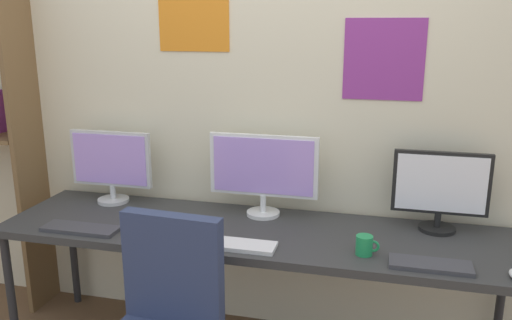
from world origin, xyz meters
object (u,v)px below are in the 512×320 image
object	(u,v)px
monitor_center	(263,170)
keyboard_center	(241,245)
keyboard_left	(81,229)
keyboard_right	(430,265)
monitor_left	(111,164)
coffee_mug	(365,245)
monitor_right	(440,189)
desk	(254,238)

from	to	relation	value
monitor_center	keyboard_center	size ratio (longest dim) A/B	1.82
keyboard_left	keyboard_right	xyz separation A→B (m)	(1.68, 0.00, 0.00)
monitor_left	keyboard_right	size ratio (longest dim) A/B	1.41
keyboard_right	coffee_mug	size ratio (longest dim) A/B	3.26
monitor_right	coffee_mug	world-z (taller)	monitor_right
monitor_left	keyboard_left	world-z (taller)	monitor_left
monitor_right	keyboard_left	size ratio (longest dim) A/B	1.18
keyboard_left	keyboard_right	distance (m)	1.68
keyboard_left	monitor_left	bearing A→B (deg)	97.73
monitor_right	keyboard_right	xyz separation A→B (m)	(-0.06, -0.44, -0.21)
monitor_right	keyboard_center	bearing A→B (deg)	-153.83
monitor_left	keyboard_left	distance (m)	0.50
desk	keyboard_left	xyz separation A→B (m)	(-0.84, -0.23, 0.06)
keyboard_center	coffee_mug	size ratio (longest dim) A/B	3.05
monitor_right	keyboard_right	bearing A→B (deg)	-97.73
monitor_left	keyboard_right	distance (m)	1.81
monitor_right	keyboard_center	world-z (taller)	monitor_right
monitor_left	monitor_center	bearing A→B (deg)	0.00
monitor_center	coffee_mug	size ratio (longest dim) A/B	5.55
keyboard_left	monitor_center	bearing A→B (deg)	27.77
monitor_left	monitor_center	distance (m)	0.90
keyboard_left	keyboard_center	size ratio (longest dim) A/B	1.21
keyboard_center	monitor_center	bearing A→B (deg)	90.00
monitor_right	keyboard_left	world-z (taller)	monitor_right
monitor_left	monitor_center	xyz separation A→B (m)	(0.90, 0.00, 0.02)
monitor_center	monitor_left	bearing A→B (deg)	-180.00
keyboard_left	keyboard_right	bearing A→B (deg)	0.00
monitor_center	coffee_mug	world-z (taller)	monitor_center
keyboard_left	coffee_mug	xyz separation A→B (m)	(1.40, 0.06, 0.04)
desk	monitor_left	world-z (taller)	monitor_left
coffee_mug	desk	bearing A→B (deg)	163.02
monitor_right	coffee_mug	distance (m)	0.54
monitor_center	keyboard_right	xyz separation A→B (m)	(0.84, -0.44, -0.24)
monitor_center	keyboard_center	distance (m)	0.50
monitor_right	coffee_mug	size ratio (longest dim) A/B	4.37
monitor_center	desk	bearing A→B (deg)	-90.00
monitor_right	keyboard_left	distance (m)	1.81
monitor_right	keyboard_left	xyz separation A→B (m)	(-1.74, -0.44, -0.21)
monitor_left	coffee_mug	xyz separation A→B (m)	(1.46, -0.38, -0.19)
monitor_left	keyboard_left	xyz separation A→B (m)	(0.06, -0.44, -0.22)
desk	keyboard_left	size ratio (longest dim) A/B	6.67
desk	keyboard_center	xyz separation A→B (m)	(0.00, -0.23, 0.06)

